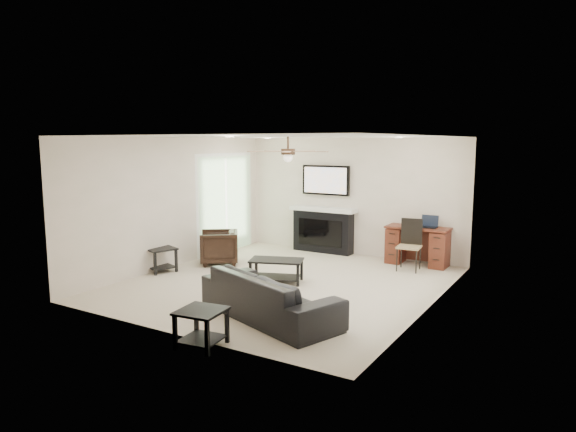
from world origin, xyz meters
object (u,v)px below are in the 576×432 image
at_px(sofa, 270,295).
at_px(coffee_table, 276,271).
at_px(fireplace_unit, 323,209).
at_px(armchair, 219,247).
at_px(desk, 418,246).

relative_size(sofa, coffee_table, 2.45).
xyz_separation_m(sofa, coffee_table, (-0.90, 1.60, -0.12)).
bearing_deg(coffee_table, fireplace_unit, 78.79).
bearing_deg(sofa, coffee_table, -41.30).
height_order(armchair, fireplace_unit, fireplace_unit).
bearing_deg(coffee_table, desk, 35.14).
distance_m(coffee_table, fireplace_unit, 2.74).
distance_m(armchair, desk, 3.94).
bearing_deg(fireplace_unit, coffee_table, -80.44).
distance_m(sofa, fireplace_unit, 4.45).
relative_size(fireplace_unit, desk, 1.57).
xyz_separation_m(sofa, armchair, (-2.60, 2.15, 0.01)).
relative_size(armchair, desk, 0.60).
relative_size(armchair, fireplace_unit, 0.39).
height_order(sofa, fireplace_unit, fireplace_unit).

